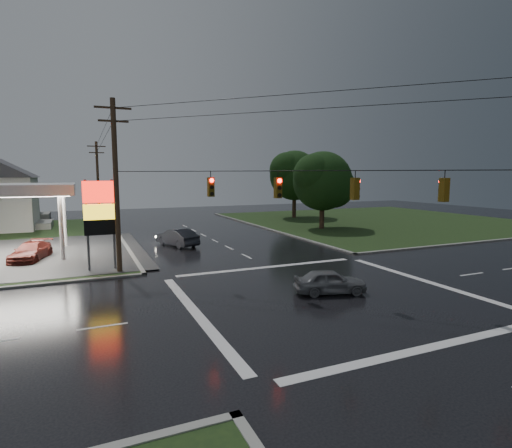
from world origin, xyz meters
name	(u,v)px	position (x,y,z in m)	size (l,w,h in m)	color
ground	(326,295)	(0.00, 0.00, 0.00)	(120.00, 120.00, 0.00)	black
grass_ne	(379,220)	(26.00, 26.00, 0.04)	(36.00, 36.00, 0.08)	black
pylon_sign	(100,210)	(-10.50, 10.50, 4.01)	(2.00, 0.35, 6.00)	#59595E
utility_pole_nw	(116,184)	(-9.50, 9.50, 5.72)	(2.20, 0.32, 11.00)	#382619
utility_pole_n	(98,181)	(-9.50, 38.00, 5.47)	(2.20, 0.32, 10.50)	#382619
traffic_signals	(329,171)	(0.02, -0.02, 6.48)	(26.87, 26.87, 1.47)	black
tree_ne_near	(324,181)	(14.14, 21.99, 5.56)	(7.99, 6.80, 8.98)	black
tree_ne_far	(295,176)	(17.15, 33.99, 6.18)	(8.46, 7.20, 9.80)	black
car_north	(177,237)	(-3.91, 17.68, 0.78)	(1.64, 4.71, 1.55)	#23252B
car_crossing	(330,281)	(0.36, 0.16, 0.65)	(1.53, 3.82, 1.30)	slate
car_pump	(31,251)	(-15.17, 15.99, 0.67)	(1.89, 4.64, 1.35)	#551913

